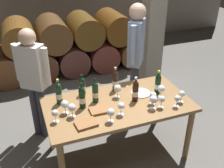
# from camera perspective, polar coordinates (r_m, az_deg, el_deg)

# --- Properties ---
(ground_plane) EXTENTS (14.00, 14.00, 0.00)m
(ground_plane) POSITION_cam_1_polar(r_m,az_deg,el_deg) (3.54, 1.18, -14.48)
(ground_plane) COLOR #66635E
(barrel_stack) EXTENTS (3.12, 0.90, 1.15)m
(barrel_stack) POSITION_cam_1_polar(r_m,az_deg,el_deg) (5.41, -9.14, 8.16)
(barrel_stack) COLOR brown
(barrel_stack) RESTS_ON ground_plane
(stone_pillar) EXTENTS (0.32, 0.32, 2.60)m
(stone_pillar) POSITION_cam_1_polar(r_m,az_deg,el_deg) (4.72, 9.06, 14.73)
(stone_pillar) COLOR gray
(stone_pillar) RESTS_ON ground_plane
(dining_table) EXTENTS (1.70, 0.90, 0.76)m
(dining_table) POSITION_cam_1_polar(r_m,az_deg,el_deg) (3.12, 1.31, -5.55)
(dining_table) COLOR olive
(dining_table) RESTS_ON ground_plane
(wine_bottle_0) EXTENTS (0.07, 0.07, 0.32)m
(wine_bottle_0) POSITION_cam_1_polar(r_m,az_deg,el_deg) (3.05, -11.51, -1.97)
(wine_bottle_0) COLOR #19381E
(wine_bottle_0) RESTS_ON dining_table
(wine_bottle_1) EXTENTS (0.07, 0.07, 0.31)m
(wine_bottle_1) POSITION_cam_1_polar(r_m,az_deg,el_deg) (3.24, 9.95, 0.08)
(wine_bottle_1) COLOR black
(wine_bottle_1) RESTS_ON dining_table
(wine_bottle_2) EXTENTS (0.07, 0.07, 0.32)m
(wine_bottle_2) POSITION_cam_1_polar(r_m,az_deg,el_deg) (3.26, 0.73, 0.77)
(wine_bottle_2) COLOR black
(wine_bottle_2) RESTS_ON dining_table
(wine_bottle_3) EXTENTS (0.07, 0.07, 0.27)m
(wine_bottle_3) POSITION_cam_1_polar(r_m,az_deg,el_deg) (3.20, -6.47, -0.39)
(wine_bottle_3) COLOR black
(wine_bottle_3) RESTS_ON dining_table
(wine_bottle_4) EXTENTS (0.07, 0.07, 0.32)m
(wine_bottle_4) POSITION_cam_1_polar(r_m,az_deg,el_deg) (2.94, -6.52, -2.88)
(wine_bottle_4) COLOR black
(wine_bottle_4) RESTS_ON dining_table
(wine_bottle_5) EXTENTS (0.07, 0.07, 0.31)m
(wine_bottle_5) POSITION_cam_1_polar(r_m,az_deg,el_deg) (3.05, 5.12, -1.49)
(wine_bottle_5) COLOR black
(wine_bottle_5) RESTS_ON dining_table
(wine_bottle_6) EXTENTS (0.07, 0.07, 0.31)m
(wine_bottle_6) POSITION_cam_1_polar(r_m,az_deg,el_deg) (3.03, -3.66, -1.73)
(wine_bottle_6) COLOR #19381E
(wine_bottle_6) RESTS_ON dining_table
(wine_glass_0) EXTENTS (0.09, 0.09, 0.17)m
(wine_glass_0) POSITION_cam_1_polar(r_m,az_deg,el_deg) (2.95, 9.04, -3.41)
(wine_glass_0) COLOR white
(wine_glass_0) RESTS_ON dining_table
(wine_glass_1) EXTENTS (0.08, 0.08, 0.16)m
(wine_glass_1) POSITION_cam_1_polar(r_m,az_deg,el_deg) (3.03, 8.90, -2.51)
(wine_glass_1) COLOR white
(wine_glass_1) RESTS_ON dining_table
(wine_glass_2) EXTENTS (0.09, 0.09, 0.16)m
(wine_glass_2) POSITION_cam_1_polar(r_m,az_deg,el_deg) (2.88, -10.24, -4.41)
(wine_glass_2) COLOR white
(wine_glass_2) RESTS_ON dining_table
(wine_glass_3) EXTENTS (0.09, 0.09, 0.16)m
(wine_glass_3) POSITION_cam_1_polar(r_m,az_deg,el_deg) (2.82, -8.72, -5.15)
(wine_glass_3) COLOR white
(wine_glass_3) RESTS_ON dining_table
(wine_glass_4) EXTENTS (0.09, 0.09, 0.16)m
(wine_glass_4) POSITION_cam_1_polar(r_m,az_deg,el_deg) (3.12, 1.19, -1.05)
(wine_glass_4) COLOR white
(wine_glass_4) RESTS_ON dining_table
(wine_glass_5) EXTENTS (0.07, 0.07, 0.15)m
(wine_glass_5) POSITION_cam_1_polar(r_m,az_deg,el_deg) (2.78, -12.28, -6.30)
(wine_glass_5) COLOR white
(wine_glass_5) RESTS_ON dining_table
(wine_glass_6) EXTENTS (0.07, 0.07, 0.15)m
(wine_glass_6) POSITION_cam_1_polar(r_m,az_deg,el_deg) (3.04, 14.03, -3.17)
(wine_glass_6) COLOR white
(wine_glass_6) RESTS_ON dining_table
(wine_glass_7) EXTENTS (0.08, 0.08, 0.15)m
(wine_glass_7) POSITION_cam_1_polar(r_m,az_deg,el_deg) (2.82, 2.01, -4.87)
(wine_glass_7) COLOR white
(wine_glass_7) RESTS_ON dining_table
(wine_glass_8) EXTENTS (0.09, 0.09, 0.16)m
(wine_glass_8) POSITION_cam_1_polar(r_m,az_deg,el_deg) (3.17, 10.69, -1.08)
(wine_glass_8) COLOR white
(wine_glass_8) RESTS_ON dining_table
(wine_glass_9) EXTENTS (0.08, 0.08, 0.15)m
(wine_glass_9) POSITION_cam_1_polar(r_m,az_deg,el_deg) (2.99, 10.77, -3.31)
(wine_glass_9) COLOR white
(wine_glass_9) RESTS_ON dining_table
(wine_glass_10) EXTENTS (0.08, 0.08, 0.15)m
(wine_glass_10) POSITION_cam_1_polar(r_m,az_deg,el_deg) (3.14, 14.96, -2.15)
(wine_glass_10) COLOR white
(wine_glass_10) RESTS_ON dining_table
(wine_glass_11) EXTENTS (0.08, 0.08, 0.16)m
(wine_glass_11) POSITION_cam_1_polar(r_m,az_deg,el_deg) (2.71, -0.29, -6.26)
(wine_glass_11) COLOR white
(wine_glass_11) RESTS_ON dining_table
(tasting_notebook) EXTENTS (0.23, 0.18, 0.03)m
(tasting_notebook) POSITION_cam_1_polar(r_m,az_deg,el_deg) (2.74, -5.66, -8.62)
(tasting_notebook) COLOR #936038
(tasting_notebook) RESTS_ON dining_table
(leather_ledger) EXTENTS (0.22, 0.17, 0.03)m
(leather_ledger) POSITION_cam_1_polar(r_m,az_deg,el_deg) (2.93, -2.71, -5.68)
(leather_ledger) COLOR #936038
(leather_ledger) RESTS_ON dining_table
(serving_plate) EXTENTS (0.24, 0.24, 0.01)m
(serving_plate) POSITION_cam_1_polar(r_m,az_deg,el_deg) (3.27, 6.28, -1.97)
(serving_plate) COLOR white
(serving_plate) RESTS_ON dining_table
(sommelier_presenting) EXTENTS (0.34, 0.41, 1.72)m
(sommelier_presenting) POSITION_cam_1_polar(r_m,az_deg,el_deg) (3.76, 5.18, 7.11)
(sommelier_presenting) COLOR #383842
(sommelier_presenting) RESTS_ON ground_plane
(taster_seated_left) EXTENTS (0.40, 0.34, 1.54)m
(taster_seated_left) POSITION_cam_1_polar(r_m,az_deg,el_deg) (3.45, -16.75, 1.62)
(taster_seated_left) COLOR #383842
(taster_seated_left) RESTS_ON ground_plane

